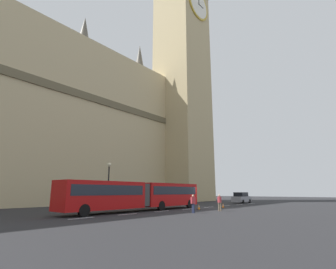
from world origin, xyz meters
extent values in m
plane|color=#262628|center=(0.00, 0.00, 0.00)|extent=(160.00, 160.00, 0.00)
cube|color=silver|center=(-17.37, 0.00, 0.01)|extent=(2.20, 0.16, 0.01)
cube|color=silver|center=(-12.77, 0.00, 0.01)|extent=(2.20, 0.16, 0.01)
cube|color=silver|center=(-8.17, 0.00, 0.01)|extent=(2.20, 0.16, 0.01)
cube|color=silver|center=(-3.57, 0.00, 0.01)|extent=(2.20, 0.16, 0.01)
cube|color=silver|center=(1.03, 0.00, 0.01)|extent=(2.20, 0.16, 0.01)
cube|color=silver|center=(5.63, 0.00, 0.01)|extent=(2.20, 0.16, 0.01)
cube|color=silver|center=(10.23, 0.00, 0.01)|extent=(2.20, 0.16, 0.01)
cube|color=silver|center=(14.83, 0.00, 0.01)|extent=(2.20, 0.16, 0.01)
cube|color=tan|center=(17.08, 16.00, 25.45)|extent=(10.05, 10.05, 50.91)
cylinder|color=gold|center=(17.08, 10.82, 46.01)|extent=(7.84, 0.30, 7.84)
cylinder|color=silver|center=(17.08, 10.72, 46.01)|extent=(6.90, 0.12, 6.90)
cube|color=black|center=(17.94, 10.64, 46.01)|extent=(2.04, 0.06, 0.20)
cone|color=#565147|center=(-6.91, 20.00, 30.19)|extent=(2.40, 2.40, 5.79)
cone|color=#565147|center=(6.82, 20.00, 30.56)|extent=(2.40, 2.40, 6.54)
cube|color=#B20F0F|center=(-4.77, 2.00, 1.65)|extent=(8.45, 2.50, 2.50)
cube|color=#1E232D|center=(-4.77, 2.00, 2.10)|extent=(7.77, 2.54, 0.90)
cube|color=#B20F0F|center=(-14.12, 2.00, 1.65)|extent=(8.45, 2.50, 2.50)
cube|color=#1E232D|center=(-14.12, 2.00, 2.10)|extent=(7.77, 2.54, 0.90)
cylinder|color=#3F3F3F|center=(-9.45, 2.00, 1.65)|extent=(2.38, 2.38, 2.25)
cylinder|color=black|center=(-2.07, 0.88, 0.50)|extent=(1.00, 0.30, 1.00)
cylinder|color=black|center=(-7.31, 0.88, 0.50)|extent=(1.00, 0.30, 1.00)
cylinder|color=black|center=(-16.66, 0.88, 0.50)|extent=(1.00, 0.30, 1.00)
cube|color=gray|center=(15.27, 1.95, 0.70)|extent=(4.40, 1.80, 0.90)
cube|color=black|center=(15.07, 1.95, 1.50)|extent=(2.46, 1.66, 0.70)
cylinder|color=black|center=(16.68, 1.14, 0.32)|extent=(0.64, 0.30, 0.64)
cylinder|color=black|center=(13.87, 1.14, 0.32)|extent=(0.64, 0.30, 0.64)
cube|color=black|center=(-3.65, -1.54, 0.01)|extent=(0.36, 0.36, 0.03)
cone|color=orange|center=(-3.65, -1.54, 0.31)|extent=(0.28, 0.28, 0.55)
cylinder|color=white|center=(-3.65, -1.54, 0.33)|extent=(0.17, 0.17, 0.08)
cube|color=black|center=(1.16, -1.98, 0.01)|extent=(0.36, 0.36, 0.03)
cone|color=orange|center=(1.16, -1.98, 0.31)|extent=(0.28, 0.28, 0.55)
cylinder|color=white|center=(1.16, -1.98, 0.33)|extent=(0.17, 0.17, 0.08)
cylinder|color=black|center=(-10.13, 6.50, 0.15)|extent=(0.32, 0.32, 0.30)
cylinder|color=black|center=(-10.13, 6.50, 2.40)|extent=(0.16, 0.16, 4.80)
sphere|color=beige|center=(-10.13, 6.50, 5.05)|extent=(0.44, 0.44, 0.44)
cylinder|color=#262D4C|center=(-7.94, -3.68, 0.43)|extent=(0.16, 0.16, 0.86)
cylinder|color=#262D4C|center=(-8.03, -3.86, 0.43)|extent=(0.16, 0.16, 0.86)
cube|color=#BF383F|center=(-7.98, -3.77, 1.16)|extent=(0.47, 0.40, 0.60)
sphere|color=beige|center=(-7.98, -3.77, 1.58)|extent=(0.22, 0.22, 0.22)
cylinder|color=#726651|center=(-4.16, -4.55, 0.43)|extent=(0.16, 0.16, 0.86)
cylinder|color=#726651|center=(-4.16, -4.35, 0.43)|extent=(0.16, 0.16, 0.86)
cube|color=#BF383F|center=(-4.16, -4.45, 1.16)|extent=(0.40, 0.24, 0.60)
sphere|color=beige|center=(-4.16, -4.45, 1.58)|extent=(0.22, 0.22, 0.22)
camera|label=1|loc=(-28.73, -18.10, 1.97)|focal=27.51mm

